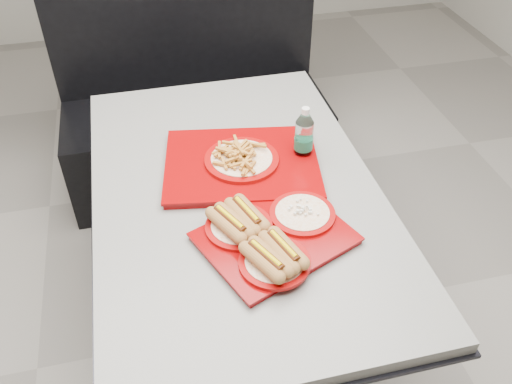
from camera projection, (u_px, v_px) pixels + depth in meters
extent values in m
plane|color=gray|center=(241.00, 328.00, 2.22)|extent=(6.00, 6.00, 0.00)
cylinder|color=black|center=(240.00, 324.00, 2.20)|extent=(0.52, 0.52, 0.05)
cylinder|color=black|center=(239.00, 266.00, 1.97)|extent=(0.11, 0.11, 0.66)
cube|color=black|center=(236.00, 199.00, 1.76)|extent=(0.92, 1.42, 0.01)
cube|color=gray|center=(236.00, 193.00, 1.75)|extent=(0.90, 1.40, 0.04)
cube|color=black|center=(199.00, 143.00, 2.83)|extent=(1.30, 0.55, 0.45)
cube|color=black|center=(183.00, 18.00, 2.63)|extent=(1.30, 0.10, 1.10)
cube|color=#7D0304|center=(275.00, 239.00, 1.55)|extent=(0.48, 0.43, 0.02)
cube|color=#7D0304|center=(275.00, 237.00, 1.54)|extent=(0.49, 0.44, 0.01)
cylinder|color=#8E0504|center=(275.00, 262.00, 1.46)|extent=(0.20, 0.20, 0.01)
cylinder|color=white|center=(275.00, 261.00, 1.45)|extent=(0.16, 0.16, 0.00)
cylinder|color=#8E0504|center=(239.00, 226.00, 1.56)|extent=(0.20, 0.20, 0.01)
cylinder|color=white|center=(239.00, 225.00, 1.56)|extent=(0.16, 0.16, 0.00)
cylinder|color=#8E0504|center=(302.00, 214.00, 1.60)|extent=(0.20, 0.20, 0.01)
cylinder|color=white|center=(302.00, 212.00, 1.60)|extent=(0.16, 0.16, 0.00)
cube|color=#7D0304|center=(242.00, 166.00, 1.81)|extent=(0.55, 0.46, 0.02)
cube|color=#7D0304|center=(242.00, 162.00, 1.80)|extent=(0.57, 0.48, 0.01)
cylinder|color=#8E0504|center=(242.00, 160.00, 1.79)|extent=(0.25, 0.25, 0.01)
cylinder|color=white|center=(242.00, 158.00, 1.79)|extent=(0.20, 0.20, 0.01)
cylinder|color=silver|center=(304.00, 141.00, 1.81)|extent=(0.06, 0.06, 0.15)
cylinder|color=#175F41|center=(303.00, 143.00, 1.81)|extent=(0.06, 0.06, 0.04)
cone|color=silver|center=(305.00, 118.00, 1.75)|extent=(0.06, 0.06, 0.03)
cylinder|color=silver|center=(306.00, 111.00, 1.73)|extent=(0.03, 0.03, 0.02)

